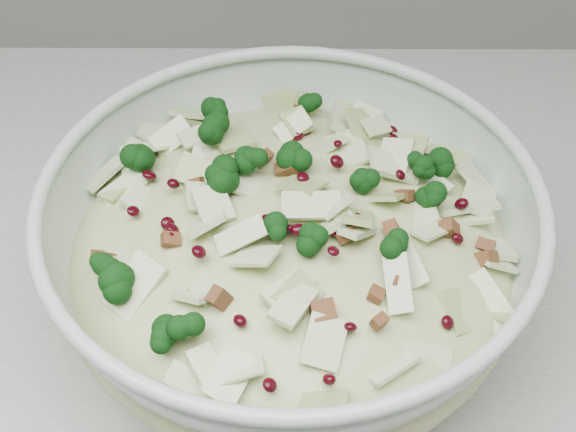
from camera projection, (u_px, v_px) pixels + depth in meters
name	position (u px, v px, depth m)	size (l,w,h in m)	color
mixing_bowl	(290.00, 257.00, 0.57)	(0.45, 0.45, 0.14)	#B4C7BA
salad	(291.00, 235.00, 0.55)	(0.41, 0.41, 0.14)	beige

